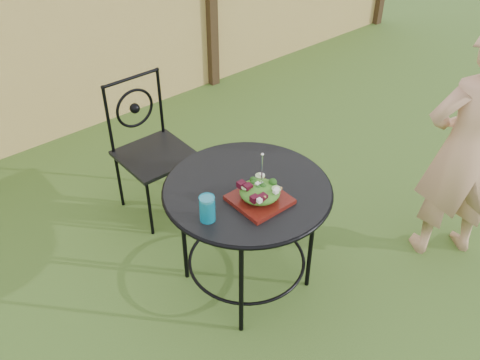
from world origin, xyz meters
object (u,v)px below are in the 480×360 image
Objects in this scene: patio_table at (247,207)px; patio_chair at (150,145)px; diner at (466,150)px; salad_plate at (260,200)px.

patio_chair reaches higher than patio_table.
diner is (1.17, -0.58, 0.18)m from patio_table.
patio_table is at bearing 5.55° from diner.
patio_table is 0.99m from patio_chair.
patio_table is 1.32m from diner.
patio_chair is at bearing -21.07° from diner.
salad_plate reaches higher than patio_table.
patio_table is at bearing -89.23° from patio_chair.
patio_chair is 3.52× the size of salad_plate.
patio_table is 0.97× the size of patio_chair.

